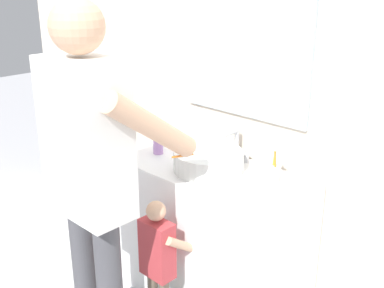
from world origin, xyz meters
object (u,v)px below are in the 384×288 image
child_toddler (158,256)px  adult_parent (91,161)px  soap_bottle (158,143)px  toothbrush_cup (272,174)px

child_toddler → adult_parent: size_ratio=0.45×
soap_bottle → adult_parent: (0.29, -0.66, 0.16)m
soap_bottle → child_toddler: bearing=-43.3°
child_toddler → adult_parent: bearing=-108.5°
toothbrush_cup → soap_bottle: toothbrush_cup is taller
child_toddler → adult_parent: 0.67m
adult_parent → toothbrush_cup: bearing=60.1°
toothbrush_cup → child_toddler: size_ratio=0.26×
soap_bottle → child_toddler: size_ratio=0.21×
soap_bottle → adult_parent: size_ratio=0.09×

